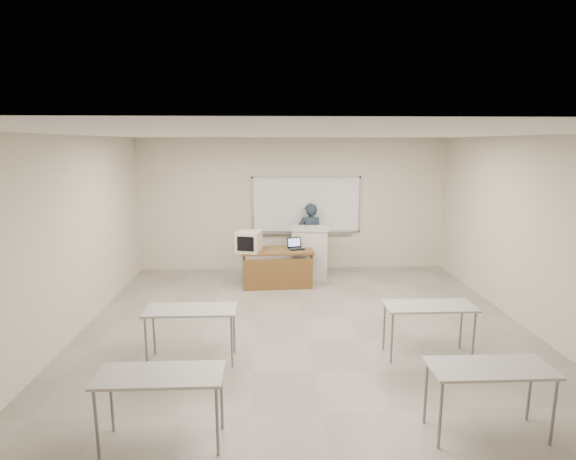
{
  "coord_description": "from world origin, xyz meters",
  "views": [
    {
      "loc": [
        -0.56,
        -6.16,
        2.87
      ],
      "look_at": [
        -0.19,
        2.2,
        1.26
      ],
      "focal_mm": 28.0,
      "sensor_mm": 36.0,
      "label": 1
    }
  ],
  "objects_px": {
    "crt_monitor": "(249,241)",
    "laptop": "(296,246)",
    "podium": "(310,253)",
    "keyboard": "(317,226)",
    "presenter": "(310,237)",
    "whiteboard": "(306,206)",
    "mouse": "(304,248)",
    "instructor_desk": "(277,260)"
  },
  "relations": [
    {
      "from": "crt_monitor",
      "to": "presenter",
      "type": "xyz_separation_m",
      "value": [
        1.33,
        1.21,
        -0.17
      ]
    },
    {
      "from": "laptop",
      "to": "podium",
      "type": "bearing_deg",
      "value": 33.63
    },
    {
      "from": "mouse",
      "to": "whiteboard",
      "type": "bearing_deg",
      "value": 79.24
    },
    {
      "from": "mouse",
      "to": "keyboard",
      "type": "distance_m",
      "value": 0.69
    },
    {
      "from": "whiteboard",
      "to": "laptop",
      "type": "height_order",
      "value": "whiteboard"
    },
    {
      "from": "laptop",
      "to": "mouse",
      "type": "bearing_deg",
      "value": -15.92
    },
    {
      "from": "whiteboard",
      "to": "podium",
      "type": "height_order",
      "value": "whiteboard"
    },
    {
      "from": "whiteboard",
      "to": "crt_monitor",
      "type": "bearing_deg",
      "value": -132.71
    },
    {
      "from": "crt_monitor",
      "to": "laptop",
      "type": "relative_size",
      "value": 1.66
    },
    {
      "from": "podium",
      "to": "keyboard",
      "type": "height_order",
      "value": "keyboard"
    },
    {
      "from": "mouse",
      "to": "crt_monitor",
      "type": "bearing_deg",
      "value": -174.49
    },
    {
      "from": "podium",
      "to": "presenter",
      "type": "xyz_separation_m",
      "value": [
        0.05,
        0.62,
        0.22
      ]
    },
    {
      "from": "instructor_desk",
      "to": "keyboard",
      "type": "relative_size",
      "value": 3.59
    },
    {
      "from": "laptop",
      "to": "keyboard",
      "type": "distance_m",
      "value": 0.76
    },
    {
      "from": "whiteboard",
      "to": "laptop",
      "type": "relative_size",
      "value": 8.33
    },
    {
      "from": "whiteboard",
      "to": "mouse",
      "type": "distance_m",
      "value": 1.39
    },
    {
      "from": "laptop",
      "to": "mouse",
      "type": "distance_m",
      "value": 0.15
    },
    {
      "from": "whiteboard",
      "to": "mouse",
      "type": "xyz_separation_m",
      "value": [
        -0.15,
        -1.18,
        -0.71
      ]
    },
    {
      "from": "crt_monitor",
      "to": "presenter",
      "type": "bearing_deg",
      "value": 56.75
    },
    {
      "from": "podium",
      "to": "laptop",
      "type": "xyz_separation_m",
      "value": [
        -0.32,
        -0.42,
        0.24
      ]
    },
    {
      "from": "crt_monitor",
      "to": "presenter",
      "type": "height_order",
      "value": "presenter"
    },
    {
      "from": "keyboard",
      "to": "presenter",
      "type": "distance_m",
      "value": 0.65
    },
    {
      "from": "keyboard",
      "to": "presenter",
      "type": "height_order",
      "value": "presenter"
    },
    {
      "from": "podium",
      "to": "crt_monitor",
      "type": "relative_size",
      "value": 2.25
    },
    {
      "from": "podium",
      "to": "laptop",
      "type": "height_order",
      "value": "podium"
    },
    {
      "from": "instructor_desk",
      "to": "crt_monitor",
      "type": "distance_m",
      "value": 0.68
    },
    {
      "from": "whiteboard",
      "to": "instructor_desk",
      "type": "bearing_deg",
      "value": -117.56
    },
    {
      "from": "laptop",
      "to": "keyboard",
      "type": "height_order",
      "value": "keyboard"
    },
    {
      "from": "crt_monitor",
      "to": "mouse",
      "type": "distance_m",
      "value": 1.13
    },
    {
      "from": "podium",
      "to": "keyboard",
      "type": "bearing_deg",
      "value": 35.86
    },
    {
      "from": "podium",
      "to": "presenter",
      "type": "height_order",
      "value": "presenter"
    },
    {
      "from": "whiteboard",
      "to": "podium",
      "type": "relative_size",
      "value": 2.23
    },
    {
      "from": "crt_monitor",
      "to": "laptop",
      "type": "xyz_separation_m",
      "value": [
        0.95,
        0.17,
        -0.15
      ]
    },
    {
      "from": "whiteboard",
      "to": "presenter",
      "type": "xyz_separation_m",
      "value": [
        0.08,
        -0.15,
        -0.7
      ]
    },
    {
      "from": "instructor_desk",
      "to": "crt_monitor",
      "type": "xyz_separation_m",
      "value": [
        -0.55,
        -0.01,
        0.4
      ]
    },
    {
      "from": "whiteboard",
      "to": "crt_monitor",
      "type": "distance_m",
      "value": 1.92
    },
    {
      "from": "instructor_desk",
      "to": "laptop",
      "type": "bearing_deg",
      "value": 18.02
    },
    {
      "from": "laptop",
      "to": "crt_monitor",
      "type": "bearing_deg",
      "value": 171.28
    },
    {
      "from": "crt_monitor",
      "to": "keyboard",
      "type": "relative_size",
      "value": 1.22
    },
    {
      "from": "whiteboard",
      "to": "instructor_desk",
      "type": "height_order",
      "value": "whiteboard"
    },
    {
      "from": "whiteboard",
      "to": "crt_monitor",
      "type": "xyz_separation_m",
      "value": [
        -1.25,
        -1.35,
        -0.53
      ]
    },
    {
      "from": "podium",
      "to": "presenter",
      "type": "relative_size",
      "value": 0.72
    }
  ]
}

